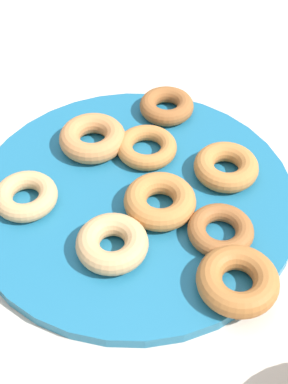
% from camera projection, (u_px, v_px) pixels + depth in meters
% --- Properties ---
extents(ground_plane, '(2.40, 2.40, 0.00)m').
position_uv_depth(ground_plane, '(134.00, 200.00, 0.73)').
color(ground_plane, beige).
extents(donut_plate, '(0.43, 0.43, 0.02)m').
position_uv_depth(donut_plate, '(134.00, 196.00, 0.72)').
color(donut_plate, '#1E6B93').
rests_on(donut_plate, ground_plane).
extents(donut_0, '(0.11, 0.11, 0.03)m').
position_uv_depth(donut_0, '(226.00, 167.00, 0.73)').
color(donut_0, '#BC7A3D').
rests_on(donut_0, donut_plate).
extents(donut_1, '(0.13, 0.13, 0.03)m').
position_uv_depth(donut_1, '(92.00, 138.00, 0.77)').
color(donut_1, '#C6844C').
rests_on(donut_1, donut_plate).
extents(donut_2, '(0.10, 0.10, 0.02)m').
position_uv_depth(donut_2, '(221.00, 231.00, 0.66)').
color(donut_2, '#995B2D').
rests_on(donut_2, donut_plate).
extents(donut_3, '(0.10, 0.10, 0.03)m').
position_uv_depth(donut_3, '(160.00, 201.00, 0.69)').
color(donut_3, '#BC7A3D').
rests_on(donut_3, donut_plate).
extents(donut_4, '(0.11, 0.11, 0.02)m').
position_uv_depth(donut_4, '(167.00, 106.00, 0.82)').
color(donut_4, '#995B2D').
rests_on(donut_4, donut_plate).
extents(donut_5, '(0.11, 0.11, 0.03)m').
position_uv_depth(donut_5, '(112.00, 243.00, 0.64)').
color(donut_5, tan).
rests_on(donut_5, donut_plate).
extents(donut_6, '(0.12, 0.12, 0.02)m').
position_uv_depth(donut_6, '(147.00, 147.00, 0.76)').
color(donut_6, '#BC7A3D').
rests_on(donut_6, donut_plate).
extents(donut_7, '(0.12, 0.12, 0.02)m').
position_uv_depth(donut_7, '(26.00, 196.00, 0.69)').
color(donut_7, tan).
rests_on(donut_7, donut_plate).
extents(donut_8, '(0.11, 0.11, 0.03)m').
position_uv_depth(donut_8, '(238.00, 280.00, 0.60)').
color(donut_8, '#AD6B33').
rests_on(donut_8, donut_plate).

